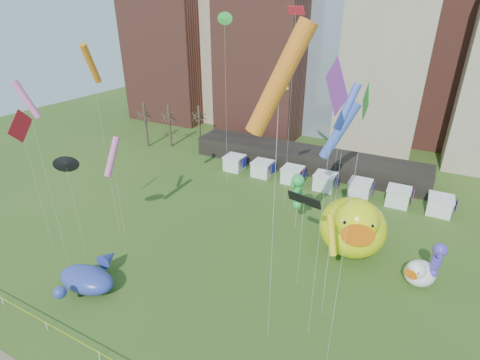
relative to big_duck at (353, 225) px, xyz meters
The scene contains 24 objects.
skyline 43.11m from the big_duck, 98.00° to the left, with size 101.00×23.00×68.00m.
pavilion 22.99m from the big_duck, 120.68° to the left, with size 38.00×6.00×3.20m, color black.
vendor_tents 15.43m from the big_duck, 115.96° to the left, with size 33.24×2.80×2.40m.
bare_trees 42.04m from the big_duck, 154.26° to the left, with size 8.44×6.44×8.50m.
big_duck is the anchor object (origin of this frame).
small_duck 7.44m from the big_duck, 16.42° to the right, with size 3.86×4.20×2.93m.
seahorse_green 7.49m from the big_duck, 163.31° to the left, with size 1.84×2.11×6.95m.
seahorse_purple 8.26m from the big_duck, 15.71° to the right, with size 1.27×1.58×5.14m.
whale_inflatable 26.85m from the big_duck, 140.39° to the right, with size 6.01×7.46×2.55m.
kite_0 23.30m from the big_duck, 148.66° to the left, with size 2.56×2.04×24.25m.
kite_1 26.57m from the big_duck, 160.33° to the right, with size 1.16×2.58×11.85m.
kite_2 29.60m from the big_duck, 152.24° to the right, with size 1.47×1.14×11.19m.
kite_3 28.71m from the big_duck, 158.33° to the left, with size 1.52×0.37×23.64m.
kite_4 16.33m from the big_duck, behind, with size 1.37×2.46×16.97m.
kite_5 15.30m from the big_duck, 98.41° to the right, with size 1.72×2.08×19.10m.
kite_6 30.78m from the big_duck, 160.34° to the right, with size 1.37×2.36×21.17m.
kite_7 20.51m from the big_duck, 92.42° to the right, with size 2.07×2.70×21.61m.
kite_8 34.00m from the big_duck, 152.70° to the right, with size 0.70×3.07×15.70m.
kite_9 32.51m from the big_duck, 146.81° to the right, with size 1.92×1.20×18.85m.
kite_10 9.87m from the big_duck, 114.77° to the right, with size 3.18×1.10×9.64m.
kite_11 21.35m from the big_duck, 83.98° to the right, with size 0.63×2.03×20.72m.
kite_12 11.32m from the big_duck, 90.79° to the right, with size 1.58×1.77×9.91m.
kite_13 11.67m from the big_duck, 118.45° to the left, with size 4.41×2.64×14.50m.
kite_14 22.36m from the big_duck, 103.41° to the right, with size 3.95×2.97×23.66m.
Camera 1 is at (12.11, -11.65, 24.05)m, focal length 27.00 mm.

